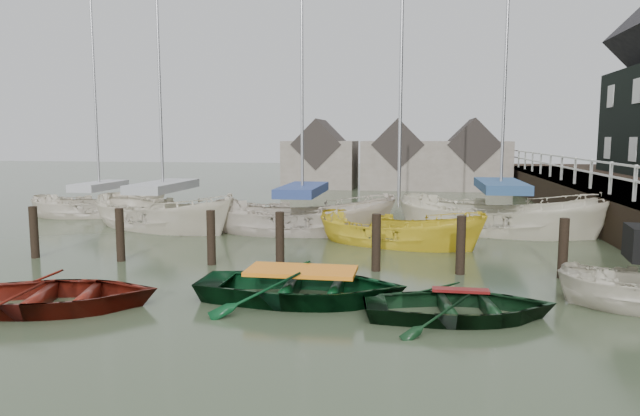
% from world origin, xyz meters
% --- Properties ---
extents(ground, '(120.00, 120.00, 0.00)m').
position_xyz_m(ground, '(0.00, 0.00, 0.00)').
color(ground, '#323D27').
rests_on(ground, ground).
extents(pier, '(3.04, 32.00, 2.70)m').
position_xyz_m(pier, '(9.48, 10.00, 0.71)').
color(pier, black).
rests_on(pier, ground).
extents(mooring_pilings, '(13.72, 0.22, 1.80)m').
position_xyz_m(mooring_pilings, '(-1.11, 3.00, 0.50)').
color(mooring_pilings, black).
rests_on(mooring_pilings, ground).
extents(far_sheds, '(14.00, 4.08, 4.39)m').
position_xyz_m(far_sheds, '(0.83, 26.00, 1.86)').
color(far_sheds, '#665B51').
rests_on(far_sheds, ground).
extents(rowboat_red, '(4.53, 3.74, 0.82)m').
position_xyz_m(rowboat_red, '(-4.65, -1.15, 0.00)').
color(rowboat_red, '#55140C').
rests_on(rowboat_red, ground).
extents(rowboat_green, '(4.16, 2.98, 0.86)m').
position_xyz_m(rowboat_green, '(-0.08, 0.19, 0.00)').
color(rowboat_green, black).
rests_on(rowboat_green, ground).
extents(rowboat_dkgreen, '(3.76, 2.92, 0.72)m').
position_xyz_m(rowboat_dkgreen, '(2.95, -0.42, 0.00)').
color(rowboat_dkgreen, black).
rests_on(rowboat_dkgreen, ground).
extents(sailboat_a, '(6.97, 4.90, 12.14)m').
position_xyz_m(sailboat_a, '(-6.74, 8.31, 0.06)').
color(sailboat_a, beige).
rests_on(sailboat_a, ground).
extents(sailboat_b, '(6.45, 2.67, 10.57)m').
position_xyz_m(sailboat_b, '(-1.67, 8.24, 0.06)').
color(sailboat_b, beige).
rests_on(sailboat_b, ground).
extents(sailboat_c, '(5.71, 3.72, 10.10)m').
position_xyz_m(sailboat_c, '(1.63, 6.59, 0.02)').
color(sailboat_c, gold).
rests_on(sailboat_c, ground).
extents(sailboat_d, '(7.50, 4.53, 11.25)m').
position_xyz_m(sailboat_d, '(4.96, 9.27, 0.06)').
color(sailboat_d, beige).
rests_on(sailboat_d, ground).
extents(sailboat_e, '(5.70, 3.57, 10.13)m').
position_xyz_m(sailboat_e, '(-10.72, 10.86, 0.07)').
color(sailboat_e, beige).
rests_on(sailboat_e, ground).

